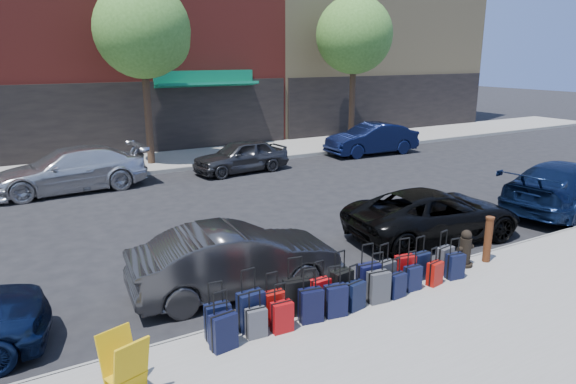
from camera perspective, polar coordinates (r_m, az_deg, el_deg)
ground at (r=13.66m, az=-5.87°, el=-4.62°), size 120.00×120.00×0.00m
sidewalk_near at (r=8.69m, az=13.18°, el=-16.57°), size 60.00×4.00×0.15m
sidewalk_far at (r=22.82m, az=-16.46°, el=3.02°), size 60.00×4.00×0.15m
curb_near at (r=10.03m, az=5.11°, el=-11.65°), size 60.00×0.08×0.15m
curb_far at (r=20.90m, az=-15.07°, el=2.06°), size 60.00×0.08×0.15m
tree_center at (r=22.06m, az=-15.50°, el=16.67°), size 3.80×3.80×7.27m
tree_right at (r=26.86m, az=7.61°, el=16.67°), size 3.80×3.80×7.27m
suitcase_front_0 at (r=8.51m, az=-7.79°, el=-14.07°), size 0.42×0.25×0.97m
suitcase_front_1 at (r=8.71m, az=-4.14°, el=-13.01°), size 0.45×0.26×1.06m
suitcase_front_2 at (r=8.90m, az=-1.60°, el=-12.67°), size 0.38×0.21×0.90m
suitcase_front_3 at (r=9.14m, az=0.91°, el=-11.56°), size 0.47×0.32×1.05m
suitcase_front_4 at (r=9.41m, az=3.60°, el=-11.13°), size 0.37×0.22×0.87m
suitcase_front_5 at (r=9.63m, az=5.98°, el=-10.35°), size 0.43×0.27×0.98m
suitcase_front_6 at (r=9.90m, az=8.93°, el=-9.63°), size 0.45×0.27×1.03m
suitcase_front_7 at (r=10.20m, az=10.75°, el=-9.11°), size 0.41×0.25×0.93m
suitcase_front_8 at (r=10.55m, az=12.85°, el=-8.39°), size 0.42×0.28×0.94m
suitcase_front_9 at (r=10.84m, az=14.55°, el=-7.94°), size 0.37×0.21×0.90m
suitcase_front_10 at (r=11.24m, az=16.99°, el=-7.23°), size 0.41×0.27×0.92m
suitcase_back_0 at (r=8.24m, az=-7.18°, el=-15.12°), size 0.42×0.28×0.95m
suitcase_back_1 at (r=8.53m, az=-3.55°, el=-14.28°), size 0.34×0.22×0.79m
suitcase_back_2 at (r=8.66m, az=-0.68°, el=-13.69°), size 0.36×0.23×0.84m
suitcase_back_3 at (r=8.94m, az=2.56°, el=-12.46°), size 0.43×0.30×0.94m
suitcase_back_4 at (r=9.15m, az=5.31°, el=-11.92°), size 0.41×0.28×0.91m
suitcase_back_5 at (r=9.41m, az=7.47°, el=-11.34°), size 0.38×0.26×0.84m
suitcase_back_6 at (r=9.72m, az=10.01°, el=-10.33°), size 0.42×0.28×0.95m
suitcase_back_7 at (r=9.98m, az=12.02°, el=-10.09°), size 0.33×0.21×0.77m
suitcase_back_8 at (r=10.33m, az=13.67°, el=-9.26°), size 0.34×0.21×0.79m
suitcase_back_9 at (r=10.66m, az=16.00°, el=-8.68°), size 0.35×0.24×0.77m
suitcase_back_10 at (r=11.06m, az=18.07°, el=-7.83°), size 0.38×0.25×0.85m
fire_hydrant at (r=11.72m, az=19.09°, el=-6.04°), size 0.41×0.37×0.81m
bollard at (r=12.07m, az=21.35°, el=-4.85°), size 0.19×0.19×1.03m
display_rack at (r=7.47m, az=-17.69°, el=-17.97°), size 0.63×0.66×0.88m
car_near_1 at (r=10.18m, az=-5.77°, el=-7.51°), size 4.25×1.83×1.36m
car_near_2 at (r=13.57m, az=15.89°, el=-2.41°), size 4.83×2.65×1.28m
car_near_3 at (r=17.45m, az=28.80°, el=0.50°), size 5.45×2.77×1.52m
car_far_1 at (r=19.18m, az=-23.11°, el=2.29°), size 5.22×2.29×1.49m
car_far_2 at (r=20.62m, az=-5.25°, el=4.01°), size 3.98×1.85×1.32m
car_far_3 at (r=24.61m, az=9.28°, el=5.84°), size 4.54×1.84×1.47m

